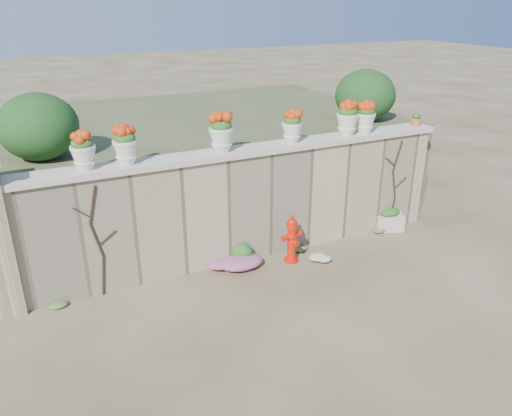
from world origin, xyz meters
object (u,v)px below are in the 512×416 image
planter_box (389,220)px  terracotta_pot (416,120)px  fire_hydrant (292,238)px  urn_pot_0 (83,151)px

planter_box → terracotta_pot: bearing=41.7°
planter_box → terracotta_pot: (0.63, 0.25, 1.99)m
fire_hydrant → planter_box: (2.52, 0.31, -0.25)m
urn_pot_0 → planter_box: bearing=-2.5°
fire_hydrant → terracotta_pot: 3.65m
planter_box → fire_hydrant: bearing=-153.0°
urn_pot_0 → terracotta_pot: bearing=0.0°
fire_hydrant → terracotta_pot: bearing=0.4°
terracotta_pot → urn_pot_0: bearing=180.0°
fire_hydrant → terracotta_pot: terracotta_pot is taller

